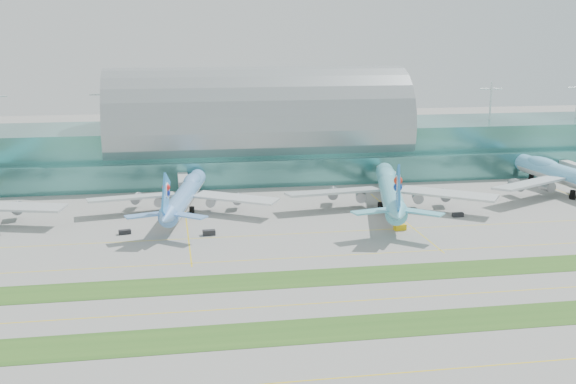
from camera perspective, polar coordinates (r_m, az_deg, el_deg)
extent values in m
plane|color=gray|center=(172.23, 3.09, -6.97)|extent=(700.00, 700.00, 0.00)
cube|color=#3D7A75|center=(294.18, -2.45, 3.41)|extent=(340.00, 42.00, 20.00)
cube|color=#3D7A75|center=(271.68, -1.80, 1.55)|extent=(340.00, 8.00, 10.00)
ellipsoid|color=#9EA5A8|center=(292.69, -2.47, 5.34)|extent=(340.00, 46.20, 16.17)
cylinder|color=white|center=(291.75, -2.48, 6.90)|extent=(0.80, 0.80, 16.00)
cube|color=#B2B7B7|center=(258.44, -8.29, 0.94)|extent=(3.50, 22.00, 3.00)
cylinder|color=black|center=(249.43, -8.20, -0.31)|extent=(1.00, 1.00, 4.00)
cube|color=#B2B7B7|center=(270.53, 7.80, 1.49)|extent=(3.50, 22.00, 3.00)
cylinder|color=black|center=(261.94, 8.42, 0.32)|extent=(1.00, 1.00, 4.00)
cube|color=#B2B7B7|center=(301.39, 21.55, 1.88)|extent=(3.50, 22.00, 3.00)
cube|color=#2D591E|center=(146.97, 5.52, -10.60)|extent=(420.00, 12.00, 0.08)
cube|color=#2D591E|center=(174.05, 2.94, -6.74)|extent=(420.00, 12.00, 0.08)
cube|color=yellow|center=(129.65, 7.88, -14.05)|extent=(420.00, 0.35, 0.01)
cube|color=yellow|center=(159.49, 4.20, -8.65)|extent=(420.00, 0.35, 0.01)
cube|color=yellow|center=(188.86, 1.89, -5.14)|extent=(420.00, 0.35, 0.01)
cube|color=yellow|center=(209.50, 0.69, -3.30)|extent=(420.00, 0.35, 0.01)
cube|color=silver|center=(231.63, -20.75, -1.11)|extent=(31.21, 15.83, 1.23)
cylinder|color=gray|center=(237.89, -21.69, -1.36)|extent=(3.96, 5.87, 3.43)
cylinder|color=#69A1E7|center=(234.42, -8.17, -0.25)|extent=(16.69, 57.61, 5.76)
ellipsoid|color=#69A1E7|center=(249.61, -7.58, 0.95)|extent=(8.73, 18.23, 4.10)
cone|color=#69A1E7|center=(264.34, -7.07, 1.28)|extent=(6.54, 5.66, 5.76)
cone|color=#69A1E7|center=(203.14, -9.67, -2.03)|extent=(6.97, 9.25, 5.47)
cube|color=silver|center=(236.10, -12.24, -0.41)|extent=(28.68, 12.15, 1.13)
cylinder|color=#9799A0|center=(240.35, -10.98, -0.60)|extent=(4.08, 5.62, 3.16)
cube|color=silver|center=(230.52, -4.14, -0.47)|extent=(27.16, 21.06, 1.13)
cylinder|color=#9799A0|center=(236.26, -5.03, -0.64)|extent=(4.08, 5.62, 3.16)
cube|color=#338DE3|center=(203.50, -9.64, -0.30)|extent=(2.89, 12.08, 13.39)
cylinder|color=white|center=(204.08, -9.60, 0.14)|extent=(1.68, 4.53, 4.46)
cylinder|color=black|center=(256.42, -7.34, -0.06)|extent=(1.67, 1.67, 2.79)
cylinder|color=black|center=(232.36, -8.96, -1.48)|extent=(1.67, 1.67, 2.79)
cylinder|color=black|center=(231.42, -7.60, -1.49)|extent=(1.67, 1.67, 2.79)
cylinder|color=#64C7DC|center=(238.53, 8.05, 0.14)|extent=(21.77, 63.74, 6.41)
ellipsoid|color=#64C7DC|center=(255.68, 7.82, 1.42)|extent=(10.64, 20.38, 4.57)
cone|color=#64C7DC|center=(272.26, 7.61, 1.75)|extent=(7.47, 6.57, 6.41)
cone|color=#64C7DC|center=(203.16, 8.67, -1.77)|extent=(8.17, 10.50, 6.09)
cube|color=silver|center=(236.11, 3.56, 0.01)|extent=(31.79, 12.00, 1.26)
cylinder|color=gray|center=(242.03, 4.68, -0.21)|extent=(4.79, 6.37, 3.52)
cube|color=silver|center=(238.56, 12.54, -0.14)|extent=(29.66, 24.55, 1.26)
cylinder|color=gray|center=(243.82, 11.25, -0.32)|extent=(4.79, 6.37, 3.52)
cube|color=#3082D5|center=(203.63, 8.69, 0.15)|extent=(3.90, 13.33, 14.90)
cylinder|color=white|center=(204.31, 8.68, 0.64)|extent=(2.11, 5.04, 4.96)
cylinder|color=black|center=(263.29, 7.70, 0.30)|extent=(1.86, 1.86, 3.10)
cylinder|color=black|center=(235.43, 7.32, -1.19)|extent=(1.86, 1.86, 3.10)
cylinder|color=black|center=(235.84, 8.82, -1.22)|extent=(1.86, 1.86, 3.10)
cylinder|color=#70C4F7|center=(273.61, 21.66, 1.04)|extent=(13.28, 66.57, 6.62)
ellipsoid|color=#70C4F7|center=(287.96, 19.50, 2.14)|extent=(8.29, 20.67, 4.72)
cone|color=#70C4F7|center=(302.23, 17.63, 2.40)|extent=(7.13, 5.98, 6.62)
cube|color=silver|center=(260.92, 18.55, 0.64)|extent=(32.10, 22.06, 1.30)
cylinder|color=gray|center=(268.69, 18.69, 0.49)|extent=(4.21, 6.21, 3.63)
cylinder|color=black|center=(294.54, 18.67, 1.09)|extent=(1.92, 1.92, 3.21)
cylinder|color=black|center=(269.36, 21.57, -0.20)|extent=(1.92, 1.92, 3.21)
cube|color=black|center=(214.16, -12.77, -3.10)|extent=(3.69, 2.37, 1.23)
cube|color=black|center=(209.06, -6.26, -3.21)|extent=(3.67, 2.10, 1.49)
cube|color=gold|center=(215.39, 8.84, -2.77)|extent=(3.62, 2.24, 1.75)
cube|color=black|center=(233.83, 13.27, -1.76)|extent=(3.55, 1.60, 1.36)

